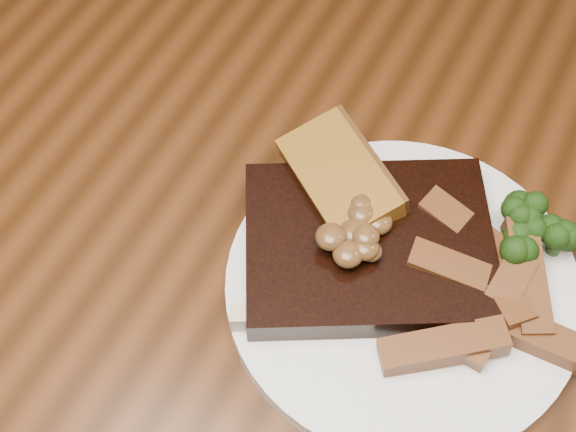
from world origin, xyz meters
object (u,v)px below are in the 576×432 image
(garlic_bread, at_px, (338,192))
(potato_wedges, at_px, (480,296))
(plate, at_px, (402,288))
(dining_table, at_px, (280,304))
(steak, at_px, (369,247))

(garlic_bread, distance_m, potato_wedges, 0.14)
(potato_wedges, bearing_deg, plate, -169.42)
(plate, xyz_separation_m, garlic_bread, (-0.08, 0.05, 0.02))
(plate, bearing_deg, garlic_bread, 148.64)
(garlic_bread, height_order, potato_wedges, potato_wedges)
(dining_table, height_order, steak, steak)
(steak, xyz_separation_m, garlic_bread, (-0.04, 0.04, -0.00))
(dining_table, xyz_separation_m, potato_wedges, (0.15, 0.02, 0.12))
(dining_table, relative_size, garlic_bread, 15.62)
(steak, distance_m, potato_wedges, 0.09)
(steak, bearing_deg, potato_wedges, -28.93)
(potato_wedges, bearing_deg, steak, 179.90)
(steak, relative_size, garlic_bread, 1.79)
(dining_table, bearing_deg, plate, 6.28)
(steak, bearing_deg, plate, -45.89)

